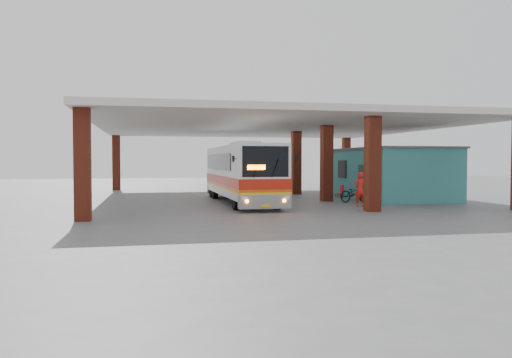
{
  "coord_description": "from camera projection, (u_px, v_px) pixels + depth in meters",
  "views": [
    {
      "loc": [
        -7.04,
        -24.12,
        2.31
      ],
      "look_at": [
        -1.81,
        0.0,
        1.42
      ],
      "focal_mm": 35.0,
      "sensor_mm": 36.0,
      "label": 1
    }
  ],
  "objects": [
    {
      "name": "ground",
      "position": [
        291.0,
        207.0,
        25.13
      ],
      "size": [
        90.0,
        90.0,
        0.0
      ],
      "primitive_type": "plane",
      "color": "#515154",
      "rests_on": "ground"
    },
    {
      "name": "brick_columns",
      "position": [
        291.0,
        163.0,
        30.24
      ],
      "size": [
        20.1,
        21.6,
        4.35
      ],
      "color": "maroon",
      "rests_on": "ground"
    },
    {
      "name": "canopy_roof",
      "position": [
        270.0,
        126.0,
        31.43
      ],
      "size": [
        21.0,
        23.0,
        0.3
      ],
      "primitive_type": "cube",
      "color": "beige",
      "rests_on": "brick_columns"
    },
    {
      "name": "shop_building",
      "position": [
        390.0,
        173.0,
        30.57
      ],
      "size": [
        5.2,
        8.2,
        3.11
      ],
      "color": "teal",
      "rests_on": "ground"
    },
    {
      "name": "coach_bus",
      "position": [
        241.0,
        173.0,
        27.49
      ],
      "size": [
        2.5,
        11.46,
        3.33
      ],
      "rotation": [
        0.0,
        0.0,
        0.01
      ],
      "color": "silver",
      "rests_on": "ground"
    },
    {
      "name": "motorcycle",
      "position": [
        355.0,
        193.0,
        27.96
      ],
      "size": [
        2.09,
        1.23,
        1.04
      ],
      "primitive_type": "imported",
      "rotation": [
        0.0,
        0.0,
        1.86
      ],
      "color": "black",
      "rests_on": "ground"
    },
    {
      "name": "pedestrian",
      "position": [
        360.0,
        189.0,
        25.16
      ],
      "size": [
        0.64,
        0.43,
        1.75
      ],
      "primitive_type": "imported",
      "rotation": [
        0.0,
        0.0,
        3.13
      ],
      "color": "red",
      "rests_on": "ground"
    },
    {
      "name": "red_chair",
      "position": [
        340.0,
        192.0,
        31.54
      ],
      "size": [
        0.44,
        0.44,
        0.79
      ],
      "rotation": [
        0.0,
        0.0,
        0.06
      ],
      "color": "red",
      "rests_on": "ground"
    }
  ]
}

